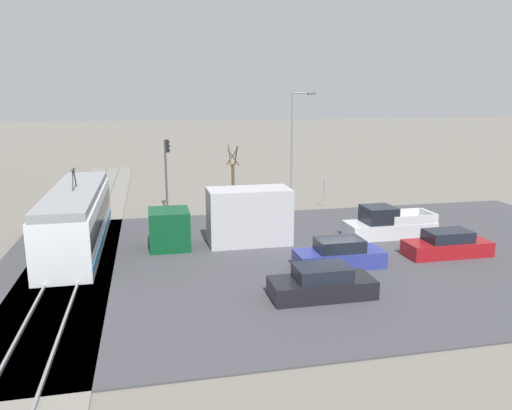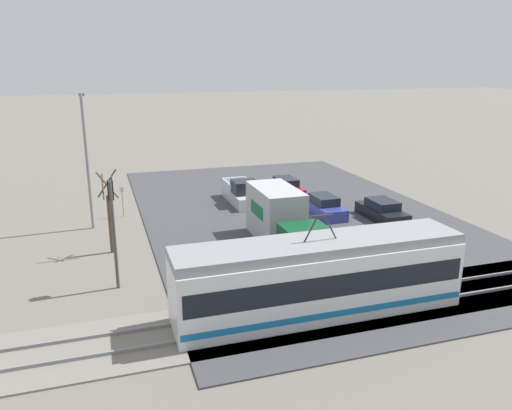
{
  "view_description": "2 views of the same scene",
  "coord_description": "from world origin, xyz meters",
  "px_view_note": "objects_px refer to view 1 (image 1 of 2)",
  "views": [
    {
      "loc": [
        -24.85,
        10.26,
        8.65
      ],
      "look_at": [
        1.94,
        4.41,
        2.64
      ],
      "focal_mm": 35.0,
      "sensor_mm": 36.0,
      "label": 1
    },
    {
      "loc": [
        13.46,
        32.81,
        10.83
      ],
      "look_at": [
        5.39,
        7.61,
        3.28
      ],
      "focal_mm": 35.0,
      "sensor_mm": 36.0,
      "label": 2
    }
  ],
  "objects_px": {
    "sedan_car_2": "(339,255)",
    "street_lamp_near_crossing": "(294,140)",
    "pickup_truck": "(388,225)",
    "sedan_car_0": "(322,284)",
    "no_parking_sign": "(324,189)",
    "box_truck": "(230,219)",
    "street_tree": "(233,180)",
    "light_rail_tram": "(77,218)",
    "traffic_light_pole": "(167,165)",
    "sedan_car_1": "(447,245)"
  },
  "relations": [
    {
      "from": "sedan_car_1",
      "to": "pickup_truck",
      "type": "bearing_deg",
      "value": 18.46
    },
    {
      "from": "light_rail_tram",
      "to": "sedan_car_0",
      "type": "bearing_deg",
      "value": -131.95
    },
    {
      "from": "box_truck",
      "to": "pickup_truck",
      "type": "xyz_separation_m",
      "value": [
        -0.41,
        -9.86,
        -0.79
      ]
    },
    {
      "from": "traffic_light_pole",
      "to": "street_lamp_near_crossing",
      "type": "bearing_deg",
      "value": -83.71
    },
    {
      "from": "box_truck",
      "to": "no_parking_sign",
      "type": "xyz_separation_m",
      "value": [
        8.92,
        -9.04,
        -0.22
      ]
    },
    {
      "from": "traffic_light_pole",
      "to": "no_parking_sign",
      "type": "distance_m",
      "value": 12.44
    },
    {
      "from": "sedan_car_2",
      "to": "traffic_light_pole",
      "type": "bearing_deg",
      "value": 27.96
    },
    {
      "from": "sedan_car_2",
      "to": "street_lamp_near_crossing",
      "type": "xyz_separation_m",
      "value": [
        16.15,
        -2.37,
        4.45
      ]
    },
    {
      "from": "sedan_car_0",
      "to": "sedan_car_2",
      "type": "distance_m",
      "value": 4.17
    },
    {
      "from": "traffic_light_pole",
      "to": "street_lamp_near_crossing",
      "type": "height_order",
      "value": "street_lamp_near_crossing"
    },
    {
      "from": "sedan_car_2",
      "to": "street_lamp_near_crossing",
      "type": "distance_m",
      "value": 16.92
    },
    {
      "from": "box_truck",
      "to": "pickup_truck",
      "type": "height_order",
      "value": "box_truck"
    },
    {
      "from": "light_rail_tram",
      "to": "sedan_car_1",
      "type": "height_order",
      "value": "light_rail_tram"
    },
    {
      "from": "box_truck",
      "to": "street_tree",
      "type": "height_order",
      "value": "street_tree"
    },
    {
      "from": "sedan_car_0",
      "to": "no_parking_sign",
      "type": "bearing_deg",
      "value": 159.86
    },
    {
      "from": "light_rail_tram",
      "to": "no_parking_sign",
      "type": "relative_size",
      "value": 5.73
    },
    {
      "from": "light_rail_tram",
      "to": "sedan_car_0",
      "type": "height_order",
      "value": "light_rail_tram"
    },
    {
      "from": "sedan_car_2",
      "to": "no_parking_sign",
      "type": "relative_size",
      "value": 2.01
    },
    {
      "from": "light_rail_tram",
      "to": "traffic_light_pole",
      "type": "bearing_deg",
      "value": -33.36
    },
    {
      "from": "street_tree",
      "to": "street_lamp_near_crossing",
      "type": "relative_size",
      "value": 0.55
    },
    {
      "from": "street_tree",
      "to": "traffic_light_pole",
      "type": "bearing_deg",
      "value": 90.74
    },
    {
      "from": "traffic_light_pole",
      "to": "pickup_truck",
      "type": "bearing_deg",
      "value": -128.39
    },
    {
      "from": "box_truck",
      "to": "street_lamp_near_crossing",
      "type": "bearing_deg",
      "value": -32.95
    },
    {
      "from": "box_truck",
      "to": "sedan_car_0",
      "type": "relative_size",
      "value": 1.81
    },
    {
      "from": "sedan_car_0",
      "to": "street_tree",
      "type": "height_order",
      "value": "street_tree"
    },
    {
      "from": "pickup_truck",
      "to": "street_tree",
      "type": "xyz_separation_m",
      "value": [
        10.39,
        7.96,
        1.45
      ]
    },
    {
      "from": "pickup_truck",
      "to": "street_lamp_near_crossing",
      "type": "height_order",
      "value": "street_lamp_near_crossing"
    },
    {
      "from": "sedan_car_0",
      "to": "sedan_car_2",
      "type": "relative_size",
      "value": 1.0
    },
    {
      "from": "street_lamp_near_crossing",
      "to": "sedan_car_2",
      "type": "bearing_deg",
      "value": 171.65
    },
    {
      "from": "sedan_car_0",
      "to": "sedan_car_2",
      "type": "bearing_deg",
      "value": 148.18
    },
    {
      "from": "sedan_car_1",
      "to": "sedan_car_2",
      "type": "height_order",
      "value": "sedan_car_2"
    },
    {
      "from": "street_lamp_near_crossing",
      "to": "street_tree",
      "type": "bearing_deg",
      "value": 101.52
    },
    {
      "from": "pickup_truck",
      "to": "sedan_car_0",
      "type": "height_order",
      "value": "pickup_truck"
    },
    {
      "from": "sedan_car_0",
      "to": "traffic_light_pole",
      "type": "bearing_deg",
      "value": -162.72
    },
    {
      "from": "street_tree",
      "to": "no_parking_sign",
      "type": "xyz_separation_m",
      "value": [
        -1.06,
        -7.14,
        -0.88
      ]
    },
    {
      "from": "sedan_car_2",
      "to": "street_lamp_near_crossing",
      "type": "height_order",
      "value": "street_lamp_near_crossing"
    },
    {
      "from": "pickup_truck",
      "to": "street_lamp_near_crossing",
      "type": "bearing_deg",
      "value": 13.22
    },
    {
      "from": "sedan_car_2",
      "to": "street_tree",
      "type": "xyz_separation_m",
      "value": [
        15.08,
        2.9,
        1.57
      ]
    },
    {
      "from": "sedan_car_0",
      "to": "sedan_car_1",
      "type": "xyz_separation_m",
      "value": [
        4.01,
        -8.67,
        0.0
      ]
    },
    {
      "from": "pickup_truck",
      "to": "street_tree",
      "type": "relative_size",
      "value": 1.11
    },
    {
      "from": "sedan_car_1",
      "to": "sedan_car_2",
      "type": "xyz_separation_m",
      "value": [
        -0.46,
        6.47,
        0.02
      ]
    },
    {
      "from": "pickup_truck",
      "to": "sedan_car_1",
      "type": "relative_size",
      "value": 1.18
    },
    {
      "from": "box_truck",
      "to": "sedan_car_1",
      "type": "xyz_separation_m",
      "value": [
        -4.63,
        -11.27,
        -0.94
      ]
    },
    {
      "from": "sedan_car_1",
      "to": "street_tree",
      "type": "relative_size",
      "value": 0.94
    },
    {
      "from": "traffic_light_pole",
      "to": "sedan_car_2",
      "type": "bearing_deg",
      "value": -152.04
    },
    {
      "from": "sedan_car_0",
      "to": "pickup_truck",
      "type": "bearing_deg",
      "value": 138.57
    },
    {
      "from": "box_truck",
      "to": "traffic_light_pole",
      "type": "height_order",
      "value": "traffic_light_pole"
    },
    {
      "from": "light_rail_tram",
      "to": "street_lamp_near_crossing",
      "type": "bearing_deg",
      "value": -58.99
    },
    {
      "from": "box_truck",
      "to": "sedan_car_2",
      "type": "bearing_deg",
      "value": -136.72
    },
    {
      "from": "sedan_car_1",
      "to": "light_rail_tram",
      "type": "bearing_deg",
      "value": 72.89
    }
  ]
}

